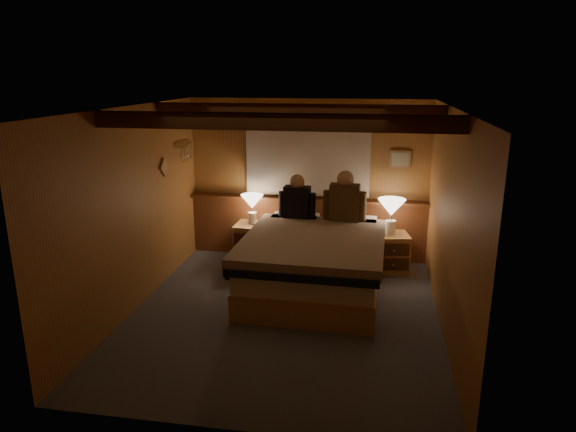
% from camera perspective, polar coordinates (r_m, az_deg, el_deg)
% --- Properties ---
extents(floor, '(4.20, 4.20, 0.00)m').
position_cam_1_polar(floor, '(6.20, -0.44, -10.79)').
color(floor, '#494D57').
rests_on(floor, ground).
extents(ceiling, '(4.20, 4.20, 0.00)m').
position_cam_1_polar(ceiling, '(5.57, -0.50, 11.92)').
color(ceiling, gold).
rests_on(ceiling, wall_back).
extents(wall_back, '(3.60, 0.00, 3.60)m').
position_cam_1_polar(wall_back, '(7.79, 2.23, 4.08)').
color(wall_back, '#B47B40').
rests_on(wall_back, floor).
extents(wall_left, '(0.00, 4.20, 4.20)m').
position_cam_1_polar(wall_left, '(6.33, -16.74, 0.68)').
color(wall_left, '#B47B40').
rests_on(wall_left, floor).
extents(wall_right, '(0.00, 4.20, 4.20)m').
position_cam_1_polar(wall_right, '(5.75, 17.49, -0.86)').
color(wall_right, '#B47B40').
rests_on(wall_right, floor).
extents(wall_front, '(3.60, 0.00, 3.60)m').
position_cam_1_polar(wall_front, '(3.84, -6.00, -8.47)').
color(wall_front, '#B47B40').
rests_on(wall_front, floor).
extents(wainscot, '(3.60, 0.23, 0.94)m').
position_cam_1_polar(wainscot, '(7.90, 2.11, -1.10)').
color(wainscot, brown).
rests_on(wainscot, wall_back).
extents(curtain_window, '(2.18, 0.09, 1.11)m').
position_cam_1_polar(curtain_window, '(7.66, 2.18, 6.33)').
color(curtain_window, '#472111').
rests_on(curtain_window, wall_back).
extents(ceiling_beams, '(3.60, 1.65, 0.16)m').
position_cam_1_polar(ceiling_beams, '(5.72, -0.23, 11.12)').
color(ceiling_beams, '#472111').
rests_on(ceiling_beams, ceiling).
extents(coat_rail, '(0.05, 0.55, 0.24)m').
position_cam_1_polar(coat_rail, '(7.62, -11.29, 7.10)').
color(coat_rail, silver).
rests_on(coat_rail, wall_left).
extents(framed_print, '(0.30, 0.04, 0.25)m').
position_cam_1_polar(framed_print, '(7.65, 12.37, 6.18)').
color(framed_print, tan).
rests_on(framed_print, wall_back).
extents(bed, '(1.81, 2.31, 0.77)m').
position_cam_1_polar(bed, '(6.66, 2.96, -5.14)').
color(bed, tan).
rests_on(bed, floor).
extents(nightstand_left, '(0.55, 0.50, 0.59)m').
position_cam_1_polar(nightstand_left, '(7.72, -3.80, -3.01)').
color(nightstand_left, tan).
rests_on(nightstand_left, floor).
extents(nightstand_right, '(0.56, 0.52, 0.54)m').
position_cam_1_polar(nightstand_right, '(7.54, 11.29, -3.96)').
color(nightstand_right, tan).
rests_on(nightstand_right, floor).
extents(lamp_left, '(0.34, 0.34, 0.44)m').
position_cam_1_polar(lamp_left, '(7.60, -4.00, 1.41)').
color(lamp_left, white).
rests_on(lamp_left, nightstand_left).
extents(lamp_right, '(0.39, 0.39, 0.51)m').
position_cam_1_polar(lamp_right, '(7.38, 11.42, 0.70)').
color(lamp_right, white).
rests_on(lamp_right, nightstand_right).
extents(person_left, '(0.53, 0.24, 0.65)m').
position_cam_1_polar(person_left, '(7.27, 1.02, 1.79)').
color(person_left, black).
rests_on(person_left, bed).
extents(person_right, '(0.60, 0.25, 0.73)m').
position_cam_1_polar(person_right, '(7.17, 6.32, 1.78)').
color(person_right, '#4D381E').
rests_on(person_right, bed).
extents(duffel_bag, '(0.48, 0.33, 0.32)m').
position_cam_1_polar(duffel_bag, '(7.23, -5.19, -5.67)').
color(duffel_bag, black).
rests_on(duffel_bag, floor).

